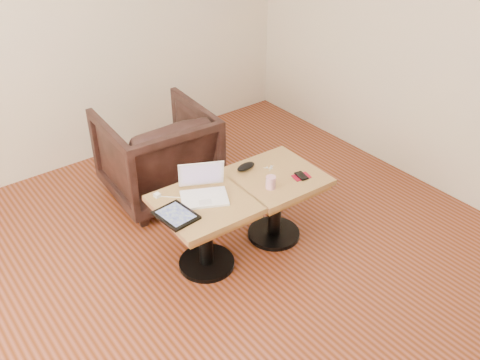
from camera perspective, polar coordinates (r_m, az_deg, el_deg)
room_shell at (r=2.50m, az=-3.13°, el=6.98°), size 4.52×4.52×2.71m
side_table_left at (r=3.42m, az=-3.78°, el=-4.11°), size 0.59×0.59×0.52m
side_table_right at (r=3.68m, az=3.82°, el=-1.12°), size 0.59×0.59×0.52m
laptop at (r=3.37m, az=-3.94°, el=-1.07°), size 0.37×0.36×0.20m
tablet at (r=3.23m, az=-6.86°, el=-3.76°), size 0.22×0.27×0.02m
charging_adapter at (r=3.41m, az=-8.83°, el=-1.61°), size 0.04×0.04×0.02m
glasses_case at (r=3.64m, az=0.63°, el=1.46°), size 0.15×0.07×0.05m
striped_cup at (r=3.44m, az=3.30°, el=-0.26°), size 0.09×0.09×0.08m
earbuds_tangle at (r=3.67m, az=3.19°, el=1.35°), size 0.07×0.05×0.01m
phone_on_sleeve at (r=3.59m, az=6.57°, el=0.42°), size 0.13×0.11×0.01m
armchair at (r=4.20m, az=-8.84°, el=2.77°), size 0.83×0.85×0.73m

